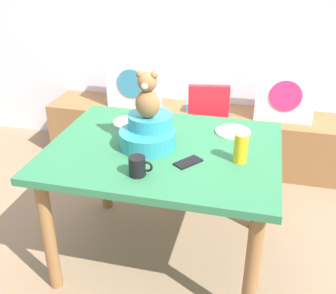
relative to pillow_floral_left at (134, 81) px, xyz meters
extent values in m
plane|color=#8C7256|center=(0.56, -1.21, -0.68)|extent=(8.00, 8.00, 0.00)
cube|color=silver|center=(0.56, 0.29, 0.62)|extent=(4.40, 0.10, 2.60)
cube|color=olive|center=(0.56, 0.02, -0.45)|extent=(2.60, 0.44, 0.46)
cube|color=silver|center=(0.00, 0.00, 0.00)|extent=(0.44, 0.14, 0.44)
cylinder|color=teal|center=(0.00, -0.07, 0.00)|extent=(0.24, 0.01, 0.24)
cube|color=silver|center=(1.22, 0.00, 0.00)|extent=(0.44, 0.14, 0.44)
cylinder|color=#E02D72|center=(1.22, -0.07, 0.00)|extent=(0.24, 0.01, 0.24)
cube|color=#3D89CB|center=(0.55, 0.02, -0.18)|extent=(0.20, 0.14, 0.07)
cube|color=#2D7247|center=(0.56, -1.21, 0.04)|extent=(1.23, 0.96, 0.04)
cylinder|color=olive|center=(0.04, -1.60, -0.33)|extent=(0.07, 0.07, 0.70)
cylinder|color=olive|center=(1.09, -1.60, -0.33)|extent=(0.07, 0.07, 0.70)
cylinder|color=olive|center=(0.04, -0.82, -0.33)|extent=(0.07, 0.07, 0.70)
cylinder|color=olive|center=(1.09, -0.82, -0.33)|extent=(0.07, 0.07, 0.70)
cylinder|color=red|center=(0.69, -0.43, -0.17)|extent=(0.34, 0.34, 0.10)
cube|color=red|center=(0.67, -0.29, -0.01)|extent=(0.30, 0.10, 0.24)
cube|color=white|center=(0.73, -0.61, -0.10)|extent=(0.33, 0.25, 0.02)
cylinder|color=silver|center=(0.55, -0.57, -0.45)|extent=(0.03, 0.03, 0.46)
cylinder|color=silver|center=(0.83, -0.57, -0.45)|extent=(0.03, 0.03, 0.46)
cylinder|color=silver|center=(0.55, -0.29, -0.45)|extent=(0.03, 0.03, 0.46)
cylinder|color=silver|center=(0.83, -0.29, -0.45)|extent=(0.03, 0.03, 0.46)
cylinder|color=teal|center=(0.48, -1.22, 0.10)|extent=(0.30, 0.30, 0.09)
cylinder|color=teal|center=(0.48, -1.16, 0.18)|extent=(0.24, 0.24, 0.07)
ellipsoid|color=olive|center=(0.48, -1.20, 0.29)|extent=(0.13, 0.11, 0.15)
sphere|color=olive|center=(0.48, -1.20, 0.41)|extent=(0.10, 0.10, 0.10)
sphere|color=beige|center=(0.48, -1.24, 0.40)|extent=(0.04, 0.04, 0.04)
sphere|color=olive|center=(0.44, -1.20, 0.45)|extent=(0.04, 0.04, 0.04)
sphere|color=olive|center=(0.51, -1.20, 0.45)|extent=(0.04, 0.04, 0.04)
cylinder|color=gold|center=(0.97, -1.27, 0.13)|extent=(0.07, 0.07, 0.15)
cone|color=white|center=(0.97, -1.27, 0.23)|extent=(0.06, 0.06, 0.03)
cylinder|color=black|center=(0.51, -1.52, 0.11)|extent=(0.08, 0.08, 0.09)
torus|color=black|center=(0.57, -1.52, 0.11)|extent=(0.06, 0.01, 0.06)
cylinder|color=white|center=(0.90, -0.94, 0.07)|extent=(0.20, 0.20, 0.01)
cylinder|color=white|center=(0.29, -0.95, 0.07)|extent=(0.20, 0.20, 0.01)
cube|color=black|center=(0.72, -1.34, 0.06)|extent=(0.14, 0.16, 0.01)
camera|label=1|loc=(1.04, -3.07, 1.05)|focal=43.25mm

